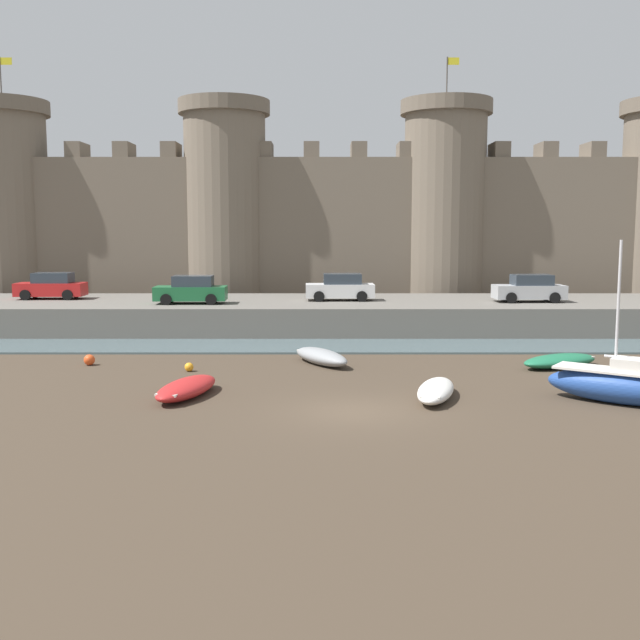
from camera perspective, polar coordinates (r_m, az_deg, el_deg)
ground_plane at (r=24.90m, az=2.73°, el=-6.99°), size 160.00×160.00×0.00m
water_channel at (r=38.23m, az=1.84°, el=-2.01°), size 80.00×4.50×0.10m
quay_road at (r=45.31m, az=1.58°, el=0.43°), size 59.46×10.00×1.71m
castle at (r=54.64m, az=1.36°, el=7.79°), size 53.97×6.51×18.09m
rowboat_foreground_centre at (r=33.34m, az=0.30°, el=-2.78°), size 3.01×3.95×0.70m
rowboat_near_channel_left at (r=27.38m, az=-9.93°, el=-5.09°), size 2.42×4.19×0.64m
rowboat_foreground_left at (r=34.28m, az=18.03°, el=-2.96°), size 4.20×3.20×0.58m
rowboat_midflat_left at (r=26.94m, az=9.02°, el=-5.30°), size 2.21×4.09×0.61m
sailboat_midflat_centre at (r=27.84m, az=22.29°, el=-4.60°), size 5.05×4.16×5.63m
mooring_buoy_near_shore at (r=34.66m, az=-16.95°, el=-2.92°), size 0.48×0.48×0.48m
mooring_buoy_mid_mud at (r=32.18m, az=-9.74°, el=-3.55°), size 0.38×0.38×0.38m
car_quay_east at (r=45.11m, az=1.78°, el=2.48°), size 4.14×1.95×1.62m
car_quay_west at (r=45.89m, az=15.89°, el=2.30°), size 4.14×1.95×1.62m
car_quay_centre_west at (r=43.82m, az=-9.57°, el=2.26°), size 4.14×1.95×1.62m
car_quay_centre_east at (r=48.94m, az=-19.57°, el=2.43°), size 4.14×1.95×1.62m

